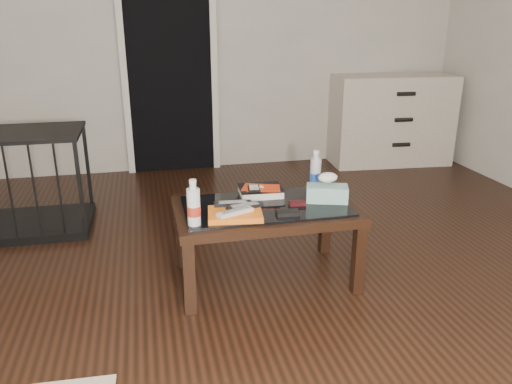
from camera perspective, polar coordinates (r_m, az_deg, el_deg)
ground at (r=2.89m, az=2.47°, el=-10.73°), size 5.00×5.00×0.00m
doorway at (r=4.90m, az=-9.87°, el=14.15°), size 0.90×0.08×2.07m
coffee_table at (r=2.80m, az=1.08°, el=-2.71°), size 1.00×0.60×0.46m
dresser at (r=5.35m, az=15.14°, el=7.98°), size 1.23×0.59×0.90m
pet_crate at (r=3.90m, az=-25.10°, el=-0.70°), size 0.91×0.61×0.71m
magazines at (r=2.60m, az=-2.42°, el=-2.55°), size 0.30×0.24×0.03m
remote_silver at (r=2.57m, az=-2.42°, el=-2.26°), size 0.20×0.12×0.02m
remote_black_front at (r=2.64m, az=-1.29°, el=-1.62°), size 0.21×0.09×0.02m
remote_black_back at (r=2.68m, az=-2.66°, el=-1.29°), size 0.20×0.06×0.02m
textbook at (r=2.92m, az=0.52°, el=0.11°), size 0.26×0.21×0.05m
dvd_mailers at (r=2.90m, az=0.38°, el=0.52°), size 0.23×0.20×0.01m
ipod at (r=2.85m, az=-0.24°, el=0.43°), size 0.08×0.11×0.02m
flip_phone at (r=2.77m, az=4.76°, el=-1.29°), size 0.09×0.05×0.02m
wallet at (r=2.64m, az=3.65°, el=-2.39°), size 0.12×0.08×0.02m
water_bottle_left at (r=2.49m, az=-7.15°, el=-1.19°), size 0.08×0.08×0.24m
water_bottle_right at (r=3.02m, az=6.82°, el=2.54°), size 0.07×0.07×0.24m
tissue_box at (r=2.84m, az=8.12°, el=-0.16°), size 0.26×0.19×0.09m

